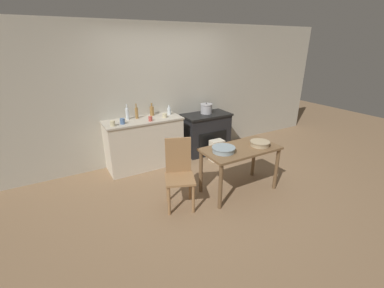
{
  "coord_description": "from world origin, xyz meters",
  "views": [
    {
      "loc": [
        -2.0,
        -3.01,
        2.2
      ],
      "look_at": [
        0.0,
        0.5,
        0.6
      ],
      "focal_mm": 24.0,
      "sensor_mm": 36.0,
      "label": 1
    }
  ],
  "objects_px": {
    "bottle_far_left": "(169,111)",
    "cup_mid_right": "(113,124)",
    "bottle_mid_left": "(127,113)",
    "bottle_left": "(137,113)",
    "cup_center_right": "(150,119)",
    "stove": "(206,133)",
    "chair": "(179,172)",
    "cup_center": "(122,121)",
    "work_table": "(240,155)",
    "bottle_center_left": "(152,111)",
    "mixing_bowl_large": "(260,143)",
    "flour_sack": "(217,150)",
    "mixing_bowl_small": "(224,149)",
    "cup_right": "(165,115)",
    "stock_pot": "(206,109)"
  },
  "relations": [
    {
      "from": "bottle_left",
      "to": "cup_right",
      "type": "relative_size",
      "value": 3.34
    },
    {
      "from": "bottle_far_left",
      "to": "cup_center_right",
      "type": "xyz_separation_m",
      "value": [
        -0.47,
        -0.24,
        -0.03
      ]
    },
    {
      "from": "chair",
      "to": "flour_sack",
      "type": "xyz_separation_m",
      "value": [
        1.32,
        0.96,
        -0.31
      ]
    },
    {
      "from": "bottle_far_left",
      "to": "cup_center",
      "type": "height_order",
      "value": "bottle_far_left"
    },
    {
      "from": "bottle_left",
      "to": "cup_center_right",
      "type": "bearing_deg",
      "value": -61.25
    },
    {
      "from": "bottle_far_left",
      "to": "cup_mid_right",
      "type": "xyz_separation_m",
      "value": [
        -1.12,
        -0.21,
        -0.02
      ]
    },
    {
      "from": "work_table",
      "to": "stock_pot",
      "type": "distance_m",
      "value": 1.69
    },
    {
      "from": "cup_center_right",
      "to": "cup_mid_right",
      "type": "relative_size",
      "value": 0.92
    },
    {
      "from": "mixing_bowl_small",
      "to": "bottle_mid_left",
      "type": "bearing_deg",
      "value": 117.73
    },
    {
      "from": "chair",
      "to": "bottle_mid_left",
      "type": "bearing_deg",
      "value": 119.91
    },
    {
      "from": "cup_center",
      "to": "cup_center_right",
      "type": "relative_size",
      "value": 1.16
    },
    {
      "from": "work_table",
      "to": "cup_right",
      "type": "height_order",
      "value": "cup_right"
    },
    {
      "from": "stove",
      "to": "bottle_far_left",
      "type": "xyz_separation_m",
      "value": [
        -0.8,
        0.06,
        0.57
      ]
    },
    {
      "from": "chair",
      "to": "flour_sack",
      "type": "relative_size",
      "value": 2.35
    },
    {
      "from": "stock_pot",
      "to": "mixing_bowl_small",
      "type": "bearing_deg",
      "value": -114.54
    },
    {
      "from": "stove",
      "to": "cup_center",
      "type": "relative_size",
      "value": 10.21
    },
    {
      "from": "bottle_left",
      "to": "cup_center_right",
      "type": "height_order",
      "value": "bottle_left"
    },
    {
      "from": "mixing_bowl_large",
      "to": "bottle_far_left",
      "type": "height_order",
      "value": "bottle_far_left"
    },
    {
      "from": "bottle_mid_left",
      "to": "cup_mid_right",
      "type": "distance_m",
      "value": 0.43
    },
    {
      "from": "mixing_bowl_small",
      "to": "cup_right",
      "type": "bearing_deg",
      "value": 100.08
    },
    {
      "from": "bottle_left",
      "to": "chair",
      "type": "bearing_deg",
      "value": -87.7
    },
    {
      "from": "mixing_bowl_large",
      "to": "cup_center",
      "type": "relative_size",
      "value": 3.16
    },
    {
      "from": "chair",
      "to": "stock_pot",
      "type": "xyz_separation_m",
      "value": [
        1.39,
        1.48,
        0.42
      ]
    },
    {
      "from": "work_table",
      "to": "bottle_center_left",
      "type": "distance_m",
      "value": 1.91
    },
    {
      "from": "flour_sack",
      "to": "mixing_bowl_small",
      "type": "relative_size",
      "value": 1.24
    },
    {
      "from": "chair",
      "to": "bottle_left",
      "type": "bearing_deg",
      "value": 114.0
    },
    {
      "from": "mixing_bowl_small",
      "to": "bottle_far_left",
      "type": "height_order",
      "value": "bottle_far_left"
    },
    {
      "from": "stock_pot",
      "to": "cup_center",
      "type": "height_order",
      "value": "stock_pot"
    },
    {
      "from": "flour_sack",
      "to": "bottle_left",
      "type": "xyz_separation_m",
      "value": [
        -1.38,
        0.57,
        0.81
      ]
    },
    {
      "from": "work_table",
      "to": "cup_mid_right",
      "type": "distance_m",
      "value": 2.12
    },
    {
      "from": "cup_center_right",
      "to": "cup_right",
      "type": "xyz_separation_m",
      "value": [
        0.31,
        0.08,
        -0.0
      ]
    },
    {
      "from": "stove",
      "to": "work_table",
      "type": "bearing_deg",
      "value": -103.93
    },
    {
      "from": "stock_pot",
      "to": "bottle_mid_left",
      "type": "distance_m",
      "value": 1.62
    },
    {
      "from": "work_table",
      "to": "cup_center_right",
      "type": "distance_m",
      "value": 1.68
    },
    {
      "from": "flour_sack",
      "to": "cup_right",
      "type": "distance_m",
      "value": 1.25
    },
    {
      "from": "chair",
      "to": "cup_mid_right",
      "type": "xyz_separation_m",
      "value": [
        -0.56,
        1.29,
        0.44
      ]
    },
    {
      "from": "mixing_bowl_small",
      "to": "bottle_left",
      "type": "relative_size",
      "value": 1.25
    },
    {
      "from": "stock_pot",
      "to": "cup_mid_right",
      "type": "bearing_deg",
      "value": -174.53
    },
    {
      "from": "chair",
      "to": "cup_right",
      "type": "bearing_deg",
      "value": 95.17
    },
    {
      "from": "mixing_bowl_large",
      "to": "bottle_mid_left",
      "type": "distance_m",
      "value": 2.33
    },
    {
      "from": "bottle_left",
      "to": "cup_right",
      "type": "height_order",
      "value": "bottle_left"
    },
    {
      "from": "stove",
      "to": "mixing_bowl_large",
      "type": "distance_m",
      "value": 1.68
    },
    {
      "from": "mixing_bowl_large",
      "to": "mixing_bowl_small",
      "type": "distance_m",
      "value": 0.63
    },
    {
      "from": "work_table",
      "to": "cup_center",
      "type": "distance_m",
      "value": 2.02
    },
    {
      "from": "bottle_left",
      "to": "bottle_mid_left",
      "type": "xyz_separation_m",
      "value": [
        -0.16,
        0.02,
        0.0
      ]
    },
    {
      "from": "work_table",
      "to": "cup_center_right",
      "type": "height_order",
      "value": "cup_center_right"
    },
    {
      "from": "mixing_bowl_small",
      "to": "cup_right",
      "type": "distance_m",
      "value": 1.5
    },
    {
      "from": "stock_pot",
      "to": "cup_right",
      "type": "height_order",
      "value": "stock_pot"
    },
    {
      "from": "chair",
      "to": "cup_center",
      "type": "height_order",
      "value": "cup_center"
    },
    {
      "from": "stove",
      "to": "bottle_mid_left",
      "type": "height_order",
      "value": "bottle_mid_left"
    }
  ]
}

